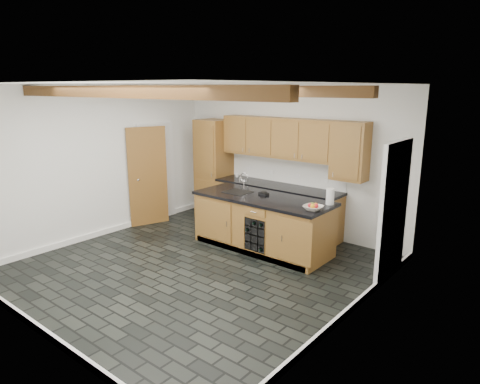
% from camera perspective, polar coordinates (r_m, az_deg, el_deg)
% --- Properties ---
extents(ground, '(5.00, 5.00, 0.00)m').
position_cam_1_polar(ground, '(6.87, -5.67, -9.90)').
color(ground, black).
rests_on(ground, ground).
extents(room_shell, '(5.01, 5.00, 5.00)m').
position_cam_1_polar(room_shell, '(6.85, -3.35, 3.44)').
color(room_shell, white).
rests_on(room_shell, ground).
extents(back_cabinetry, '(3.65, 0.62, 2.20)m').
position_cam_1_polar(back_cabinetry, '(8.43, 3.10, 1.63)').
color(back_cabinetry, olive).
rests_on(back_cabinetry, ground).
extents(island, '(2.48, 0.96, 0.93)m').
position_cam_1_polar(island, '(7.43, 2.95, -4.16)').
color(island, olive).
rests_on(island, ground).
extents(faucet, '(0.45, 0.40, 0.34)m').
position_cam_1_polar(faucet, '(7.66, -0.14, 0.29)').
color(faucet, black).
rests_on(faucet, island).
extents(kitchen_scale, '(0.19, 0.13, 0.05)m').
position_cam_1_polar(kitchen_scale, '(7.46, 3.17, -0.17)').
color(kitchen_scale, black).
rests_on(kitchen_scale, island).
extents(fruit_bowl, '(0.30, 0.30, 0.07)m').
position_cam_1_polar(fruit_bowl, '(6.61, 9.74, -2.10)').
color(fruit_bowl, beige).
rests_on(fruit_bowl, island).
extents(fruit_cluster, '(0.16, 0.17, 0.07)m').
position_cam_1_polar(fruit_cluster, '(6.60, 9.75, -1.78)').
color(fruit_cluster, red).
rests_on(fruit_cluster, fruit_bowl).
extents(paper_towel, '(0.13, 0.13, 0.26)m').
position_cam_1_polar(paper_towel, '(6.96, 11.92, -0.59)').
color(paper_towel, white).
rests_on(paper_towel, island).
extents(mug, '(0.10, 0.10, 0.08)m').
position_cam_1_polar(mug, '(8.90, -0.40, 2.24)').
color(mug, white).
rests_on(mug, back_cabinetry).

